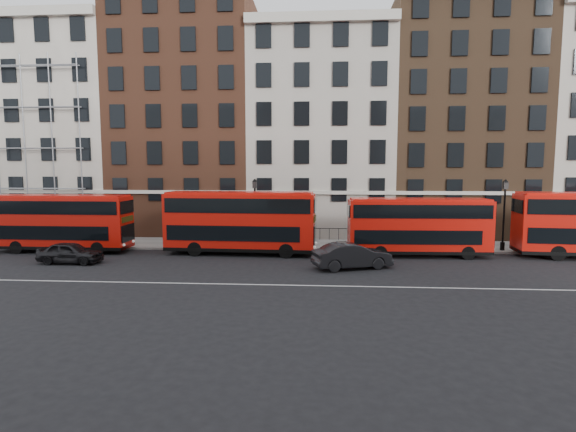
# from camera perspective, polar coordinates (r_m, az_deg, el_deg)

# --- Properties ---
(ground) EXTENTS (120.00, 120.00, 0.00)m
(ground) POSITION_cam_1_polar(r_m,az_deg,el_deg) (26.28, 4.10, -7.71)
(ground) COLOR black
(ground) RESTS_ON ground
(pavement) EXTENTS (80.00, 5.00, 0.15)m
(pavement) POSITION_cam_1_polar(r_m,az_deg,el_deg) (36.55, 4.07, -3.68)
(pavement) COLOR gray
(pavement) RESTS_ON ground
(kerb) EXTENTS (80.00, 0.30, 0.16)m
(kerb) POSITION_cam_1_polar(r_m,az_deg,el_deg) (34.09, 4.08, -4.38)
(kerb) COLOR gray
(kerb) RESTS_ON ground
(road_centre_line) EXTENTS (70.00, 0.12, 0.01)m
(road_centre_line) POSITION_cam_1_polar(r_m,az_deg,el_deg) (24.34, 4.11, -8.82)
(road_centre_line) COLOR white
(road_centre_line) RESTS_ON ground
(building_terrace) EXTENTS (64.00, 11.95, 22.00)m
(building_terrace) POSITION_cam_1_polar(r_m,az_deg,el_deg) (43.58, 3.75, 11.30)
(building_terrace) COLOR #B6AD9E
(building_terrace) RESTS_ON ground
(bus_a) EXTENTS (10.23, 2.57, 4.28)m
(bus_a) POSITION_cam_1_polar(r_m,az_deg,el_deg) (37.67, -26.85, -0.61)
(bus_a) COLOR red
(bus_a) RESTS_ON ground
(bus_b) EXTENTS (10.97, 3.10, 4.56)m
(bus_b) POSITION_cam_1_polar(r_m,az_deg,el_deg) (32.85, -6.13, -0.62)
(bus_b) COLOR red
(bus_b) RESTS_ON ground
(bus_c) EXTENTS (9.93, 2.65, 4.14)m
(bus_c) POSITION_cam_1_polar(r_m,az_deg,el_deg) (33.12, 16.15, -1.16)
(bus_c) COLOR red
(bus_c) RESTS_ON ground
(car_rear) EXTENTS (4.20, 1.77, 1.42)m
(car_rear) POSITION_cam_1_polar(r_m,az_deg,el_deg) (33.04, -25.91, -4.21)
(car_rear) COLOR black
(car_rear) RESTS_ON ground
(car_front) EXTENTS (5.22, 3.27, 1.62)m
(car_front) POSITION_cam_1_polar(r_m,az_deg,el_deg) (28.48, 8.14, -5.00)
(car_front) COLOR black
(car_front) RESTS_ON ground
(lamp_post_left) EXTENTS (0.44, 0.44, 5.33)m
(lamp_post_left) POSITION_cam_1_polar(r_m,az_deg,el_deg) (35.11, -4.23, 0.86)
(lamp_post_left) COLOR black
(lamp_post_left) RESTS_ON pavement
(lamp_post_right) EXTENTS (0.44, 0.44, 5.33)m
(lamp_post_right) POSITION_cam_1_polar(r_m,az_deg,el_deg) (37.00, 25.75, 0.54)
(lamp_post_right) COLOR black
(lamp_post_right) RESTS_ON pavement
(iron_railings) EXTENTS (6.60, 0.06, 1.00)m
(iron_railings) POSITION_cam_1_polar(r_m,az_deg,el_deg) (38.63, 4.07, -2.29)
(iron_railings) COLOR black
(iron_railings) RESTS_ON pavement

